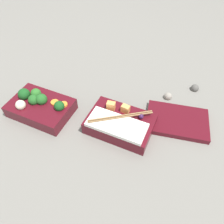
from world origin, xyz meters
TOP-DOWN VIEW (x-y plane):
  - ground_plane at (0.00, 0.00)m, footprint 3.00×3.00m
  - bento_tray_vegetable at (-0.15, -0.03)m, footprint 0.22×0.15m
  - bento_tray_rice at (0.14, 0.02)m, footprint 0.22×0.15m
  - bento_lid at (0.31, 0.12)m, footprint 0.24×0.18m
  - pebble_0 at (0.25, 0.23)m, footprint 0.03×0.03m
  - pebble_1 at (0.34, 0.32)m, footprint 0.03×0.03m

SIDE VIEW (x-z plane):
  - ground_plane at x=0.00m, z-range 0.00..0.00m
  - pebble_0 at x=0.25m, z-range -0.01..0.02m
  - pebble_1 at x=0.34m, z-range -0.01..0.02m
  - bento_lid at x=0.31m, z-range 0.00..0.02m
  - bento_tray_rice at x=0.14m, z-range -0.01..0.06m
  - bento_tray_vegetable at x=-0.15m, z-range -0.01..0.07m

